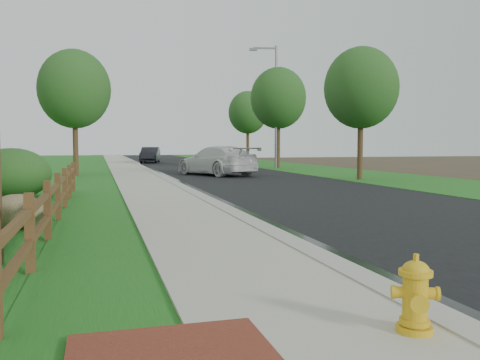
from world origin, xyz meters
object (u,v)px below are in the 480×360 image
object	(u,v)px
white_suv	(216,161)
streetlight	(274,99)
fire_hydrant	(415,296)
dark_car_mid	(214,156)
ranch_fence	(53,200)

from	to	relation	value
white_suv	streetlight	xyz separation A→B (m)	(5.72, 6.69, 4.09)
fire_hydrant	dark_car_mid	bearing A→B (deg)	79.92
fire_hydrant	white_suv	world-z (taller)	white_suv
streetlight	white_suv	bearing A→B (deg)	-130.53
streetlight	dark_car_mid	bearing A→B (deg)	109.31
dark_car_mid	streetlight	bearing A→B (deg)	128.93
ranch_fence	streetlight	size ratio (longest dim) A/B	1.95
ranch_fence	fire_hydrant	size ratio (longest dim) A/B	24.69
white_suv	streetlight	bearing A→B (deg)	-152.84
fire_hydrant	streetlight	xyz separation A→B (m)	(9.45, 30.54, 4.50)
dark_car_mid	streetlight	world-z (taller)	streetlight
ranch_fence	white_suv	distance (m)	18.42
ranch_fence	dark_car_mid	size ratio (longest dim) A/B	4.02
white_suv	dark_car_mid	world-z (taller)	white_suv
white_suv	dark_car_mid	distance (m)	14.62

